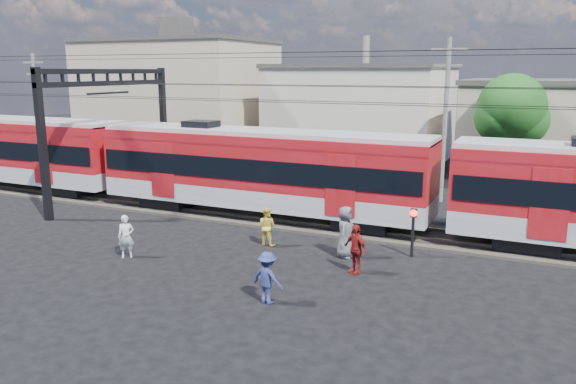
{
  "coord_description": "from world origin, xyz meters",
  "views": [
    {
      "loc": [
        10.76,
        -14.92,
        6.85
      ],
      "look_at": [
        1.62,
        5.0,
        2.09
      ],
      "focal_mm": 35.0,
      "sensor_mm": 36.0,
      "label": 1
    }
  ],
  "objects_px": {
    "commuter_train": "(264,168)",
    "pedestrian_a": "(126,236)",
    "pedestrian_c": "(267,278)",
    "crossing_signal": "(413,223)"
  },
  "relations": [
    {
      "from": "commuter_train",
      "to": "pedestrian_c",
      "type": "relative_size",
      "value": 31.38
    },
    {
      "from": "commuter_train",
      "to": "crossing_signal",
      "type": "bearing_deg",
      "value": -19.82
    },
    {
      "from": "pedestrian_c",
      "to": "pedestrian_a",
      "type": "bearing_deg",
      "value": -2.27
    },
    {
      "from": "pedestrian_a",
      "to": "crossing_signal",
      "type": "height_order",
      "value": "crossing_signal"
    },
    {
      "from": "crossing_signal",
      "to": "pedestrian_a",
      "type": "bearing_deg",
      "value": -155.12
    },
    {
      "from": "pedestrian_a",
      "to": "crossing_signal",
      "type": "distance_m",
      "value": 10.69
    },
    {
      "from": "commuter_train",
      "to": "pedestrian_c",
      "type": "height_order",
      "value": "commuter_train"
    },
    {
      "from": "commuter_train",
      "to": "pedestrian_a",
      "type": "distance_m",
      "value": 7.69
    },
    {
      "from": "commuter_train",
      "to": "crossing_signal",
      "type": "distance_m",
      "value": 8.13
    },
    {
      "from": "pedestrian_c",
      "to": "crossing_signal",
      "type": "bearing_deg",
      "value": -105.01
    }
  ]
}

